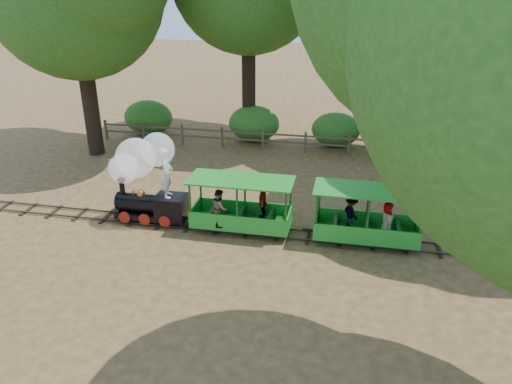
% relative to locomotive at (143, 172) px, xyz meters
% --- Properties ---
extents(ground, '(90.00, 90.00, 0.00)m').
position_rel_locomotive_xyz_m(ground, '(3.49, -0.07, -1.79)').
color(ground, '#9B7242').
rests_on(ground, ground).
extents(track, '(22.00, 1.00, 0.10)m').
position_rel_locomotive_xyz_m(track, '(3.49, -0.07, -1.73)').
color(track, '#3F3D3A').
rests_on(track, ground).
extents(locomotive, '(2.79, 1.31, 3.21)m').
position_rel_locomotive_xyz_m(locomotive, '(0.00, 0.00, 0.00)').
color(locomotive, black).
rests_on(locomotive, ground).
extents(carriage_front, '(3.33, 1.42, 1.73)m').
position_rel_locomotive_xyz_m(carriage_front, '(3.27, -0.10, -1.02)').
color(carriage_front, green).
rests_on(carriage_front, track).
extents(carriage_rear, '(3.33, 1.38, 1.73)m').
position_rel_locomotive_xyz_m(carriage_rear, '(7.27, -0.04, -1.04)').
color(carriage_rear, green).
rests_on(carriage_rear, track).
extents(fence, '(18.10, 0.10, 1.00)m').
position_rel_locomotive_xyz_m(fence, '(3.49, 7.93, -1.22)').
color(fence, brown).
rests_on(fence, ground).
extents(shrub_west, '(2.52, 1.94, 1.75)m').
position_rel_locomotive_xyz_m(shrub_west, '(-3.76, 9.23, -0.92)').
color(shrub_west, '#2D6B1E').
rests_on(shrub_west, ground).
extents(shrub_mid_w, '(2.53, 1.94, 1.75)m').
position_rel_locomotive_xyz_m(shrub_mid_w, '(1.79, 9.23, -0.92)').
color(shrub_mid_w, '#2D6B1E').
rests_on(shrub_mid_w, ground).
extents(shrub_mid_e, '(2.34, 1.80, 1.62)m').
position_rel_locomotive_xyz_m(shrub_mid_e, '(5.81, 9.23, -0.98)').
color(shrub_mid_e, '#2D6B1E').
rests_on(shrub_mid_e, ground).
extents(shrub_east, '(2.65, 2.04, 1.84)m').
position_rel_locomotive_xyz_m(shrub_east, '(8.77, 9.23, -0.88)').
color(shrub_east, '#2D6B1E').
rests_on(shrub_east, ground).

